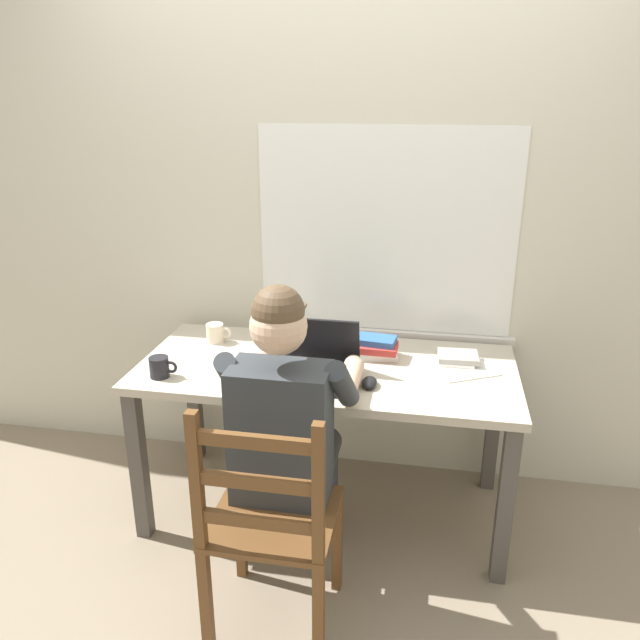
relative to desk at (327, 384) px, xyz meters
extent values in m
plane|color=gray|center=(0.00, 0.00, -0.63)|extent=(8.00, 8.00, 0.00)
cube|color=beige|center=(0.00, 0.45, 0.67)|extent=(6.00, 0.04, 2.60)
cube|color=white|center=(0.20, 0.42, 0.58)|extent=(1.16, 0.01, 0.93)
cube|color=beige|center=(0.20, 0.42, 0.09)|extent=(1.22, 0.06, 0.04)
cube|color=#BCB29E|center=(0.00, 0.00, 0.07)|extent=(1.58, 0.73, 0.03)
cube|color=#4C4742|center=(-0.74, -0.32, -0.29)|extent=(0.06, 0.06, 0.69)
cube|color=#4C4742|center=(0.74, -0.32, -0.29)|extent=(0.06, 0.06, 0.69)
cube|color=#4C4742|center=(-0.74, 0.32, -0.29)|extent=(0.06, 0.06, 0.69)
cube|color=#4C4742|center=(0.74, 0.32, -0.29)|extent=(0.06, 0.06, 0.69)
cube|color=#33383D|center=(-0.06, -0.55, 0.07)|extent=(0.34, 0.20, 0.50)
sphere|color=#DBB293|center=(-0.06, -0.55, 0.46)|extent=(0.19, 0.19, 0.19)
sphere|color=brown|center=(-0.06, -0.55, 0.51)|extent=(0.17, 0.17, 0.17)
cube|color=brown|center=(-0.06, -0.46, 0.50)|extent=(0.13, 0.10, 0.01)
cylinder|color=#38383D|center=(-0.15, -0.35, -0.18)|extent=(0.13, 0.40, 0.13)
cylinder|color=#38383D|center=(0.03, -0.35, -0.18)|extent=(0.13, 0.40, 0.13)
cylinder|color=#38383D|center=(-0.15, -0.15, -0.41)|extent=(0.10, 0.10, 0.45)
cylinder|color=#38383D|center=(0.03, -0.15, -0.41)|extent=(0.10, 0.10, 0.45)
cylinder|color=#33383D|center=(-0.26, -0.46, 0.23)|extent=(0.10, 0.25, 0.24)
cylinder|color=#DBB293|center=(-0.26, -0.23, 0.14)|extent=(0.07, 0.28, 0.07)
sphere|color=#DBB293|center=(-0.25, -0.09, 0.14)|extent=(0.08, 0.08, 0.08)
cylinder|color=#33383D|center=(0.14, -0.46, 0.23)|extent=(0.10, 0.25, 0.24)
cylinder|color=#DBB293|center=(0.14, -0.23, 0.14)|extent=(0.07, 0.28, 0.07)
sphere|color=#DBB293|center=(0.13, -0.09, 0.14)|extent=(0.08, 0.08, 0.08)
cube|color=brown|center=(-0.06, -0.67, -0.19)|extent=(0.42, 0.42, 0.02)
cube|color=brown|center=(0.13, -0.48, -0.42)|extent=(0.04, 0.04, 0.43)
cube|color=brown|center=(-0.25, -0.48, -0.42)|extent=(0.04, 0.04, 0.43)
cube|color=brown|center=(0.13, -0.86, -0.42)|extent=(0.04, 0.04, 0.43)
cube|color=brown|center=(-0.25, -0.86, -0.42)|extent=(0.04, 0.04, 0.43)
cube|color=brown|center=(0.13, -0.86, 0.06)|extent=(0.04, 0.04, 0.48)
cube|color=brown|center=(-0.25, -0.86, 0.06)|extent=(0.04, 0.04, 0.48)
cube|color=brown|center=(-0.06, -0.86, -0.06)|extent=(0.36, 0.02, 0.04)
cube|color=brown|center=(-0.06, -0.86, 0.08)|extent=(0.36, 0.02, 0.04)
cube|color=brown|center=(-0.06, -0.86, 0.22)|extent=(0.36, 0.02, 0.04)
cube|color=black|center=(-0.02, -0.18, 0.10)|extent=(0.33, 0.23, 0.02)
cube|color=#2B2B2D|center=(-0.02, -0.18, 0.11)|extent=(0.29, 0.17, 0.00)
cube|color=black|center=(-0.02, -0.04, 0.21)|extent=(0.33, 0.07, 0.21)
cube|color=#4C515B|center=(-0.02, -0.04, 0.21)|extent=(0.29, 0.06, 0.18)
ellipsoid|color=black|center=(0.20, -0.17, 0.11)|extent=(0.06, 0.10, 0.03)
cylinder|color=beige|center=(-0.55, 0.16, 0.13)|extent=(0.08, 0.08, 0.09)
torus|color=beige|center=(-0.50, 0.16, 0.14)|extent=(0.05, 0.01, 0.05)
cylinder|color=black|center=(-0.64, -0.24, 0.13)|extent=(0.08, 0.08, 0.09)
torus|color=black|center=(-0.59, -0.24, 0.14)|extent=(0.05, 0.01, 0.05)
cube|color=white|center=(0.20, 0.13, 0.11)|extent=(0.18, 0.14, 0.03)
cube|color=#BC332D|center=(0.19, 0.12, 0.14)|extent=(0.20, 0.13, 0.03)
cube|color=#2D5B9E|center=(0.18, 0.13, 0.16)|extent=(0.20, 0.13, 0.03)
cube|color=white|center=(0.54, 0.13, 0.10)|extent=(0.15, 0.15, 0.02)
cube|color=gray|center=(0.54, 0.12, 0.12)|extent=(0.17, 0.14, 0.02)
cube|color=silver|center=(-0.28, -0.04, 0.10)|extent=(0.27, 0.24, 0.02)
cube|color=white|center=(0.57, 0.05, 0.09)|extent=(0.30, 0.27, 0.01)
cube|color=#C63D33|center=(-0.36, -0.01, 0.09)|extent=(0.15, 0.13, 0.00)
camera|label=1|loc=(0.42, -2.40, 1.18)|focal=35.35mm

